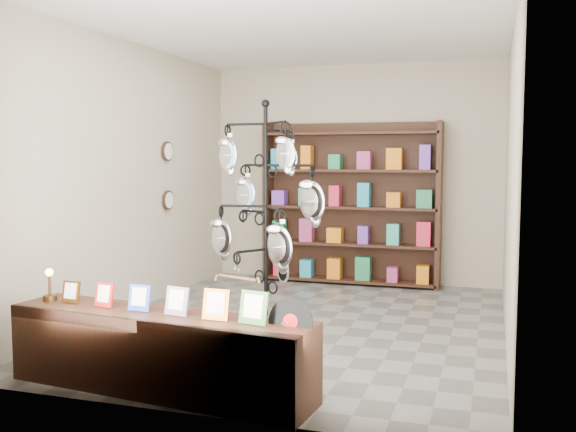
{
  "coord_description": "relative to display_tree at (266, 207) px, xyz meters",
  "views": [
    {
      "loc": [
        1.86,
        -6.26,
        1.71
      ],
      "look_at": [
        0.16,
        -1.0,
        1.21
      ],
      "focal_mm": 40.0,
      "sensor_mm": 36.0,
      "label": 1
    }
  ],
  "objects": [
    {
      "name": "ground",
      "position": [
        0.05,
        0.96,
        -1.29
      ],
      "size": [
        5.0,
        5.0,
        0.0
      ],
      "primitive_type": "plane",
      "color": "slate",
      "rests_on": "ground"
    },
    {
      "name": "room_envelope",
      "position": [
        0.05,
        0.96,
        0.57
      ],
      "size": [
        5.0,
        5.0,
        5.0
      ],
      "color": "#B1A78F",
      "rests_on": "ground"
    },
    {
      "name": "display_tree",
      "position": [
        0.0,
        0.0,
        0.0
      ],
      "size": [
        1.23,
        1.23,
        2.22
      ],
      "rotation": [
        0.0,
        0.0,
        -0.42
      ],
      "color": "black",
      "rests_on": "ground"
    },
    {
      "name": "wall_clocks",
      "position": [
        -1.92,
        1.76,
        0.21
      ],
      "size": [
        0.03,
        0.24,
        0.84
      ],
      "color": "black",
      "rests_on": "ground"
    },
    {
      "name": "front_shelf",
      "position": [
        -0.4,
        -1.22,
        -0.99
      ],
      "size": [
        2.42,
        0.73,
        0.84
      ],
      "rotation": [
        0.0,
        0.0,
        -0.1
      ],
      "color": "black",
      "rests_on": "ground"
    },
    {
      "name": "back_shelving",
      "position": [
        0.05,
        3.25,
        -0.26
      ],
      "size": [
        2.42,
        0.36,
        2.2
      ],
      "color": "black",
      "rests_on": "ground"
    }
  ]
}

